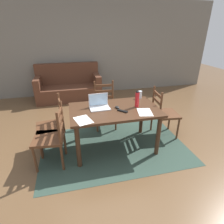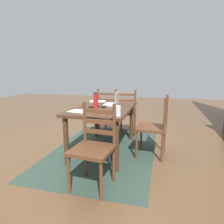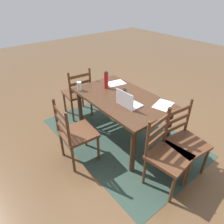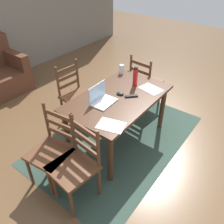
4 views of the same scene
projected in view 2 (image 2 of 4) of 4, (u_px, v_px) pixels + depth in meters
name	position (u px, v px, depth m)	size (l,w,h in m)	color
ground_plane	(104.00, 150.00, 3.29)	(14.00, 14.00, 0.00)	brown
area_rug	(104.00, 150.00, 3.29)	(2.51, 1.64, 0.01)	#2D4238
dining_table	(104.00, 113.00, 3.16)	(1.44, 0.88, 0.74)	#422819
chair_right_far	(94.00, 148.00, 2.19)	(0.48, 0.48, 0.95)	#56331E
chair_left_far	(126.00, 112.00, 4.11)	(0.49, 0.49, 0.95)	#56331E
chair_far_head	(154.00, 127.00, 2.99)	(0.47, 0.47, 0.95)	#56331E
chair_left_near	(110.00, 111.00, 4.19)	(0.49, 0.49, 0.95)	#56331E
laptop	(114.00, 101.00, 3.32)	(0.33, 0.23, 0.23)	silver
water_bottle	(96.00, 101.00, 2.75)	(0.07, 0.07, 0.28)	red
drinking_glass	(118.00, 111.00, 2.48)	(0.07, 0.07, 0.14)	silver
computer_mouse	(104.00, 106.00, 3.08)	(0.06, 0.10, 0.03)	black
tv_remote	(94.00, 107.00, 3.08)	(0.04, 0.17, 0.02)	black
paper_stack_left	(79.00, 111.00, 2.79)	(0.21, 0.30, 0.00)	white
paper_stack_right	(98.00, 101.00, 3.71)	(0.21, 0.30, 0.00)	white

